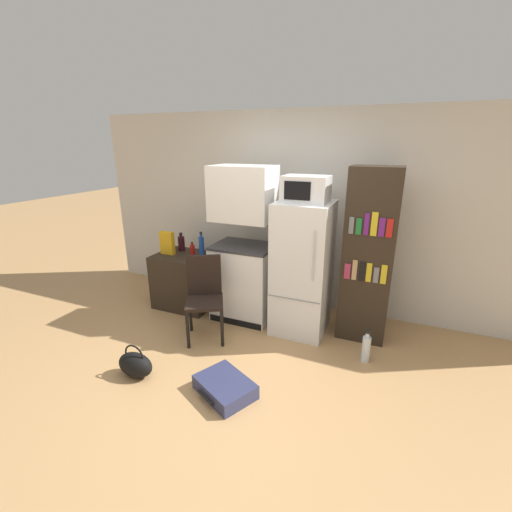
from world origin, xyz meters
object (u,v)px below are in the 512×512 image
bookshelf (368,257)px  cereal_box (167,243)px  bottle_blue_soda (201,245)px  refrigerator (302,269)px  handbag (135,364)px  chair (205,291)px  suitcase_large_flat (225,387)px  microwave (306,189)px  water_bottle_front (366,348)px  bottle_ketchup_red (192,249)px  kitchen_hutch (244,251)px  bottle_wine_dark (181,243)px  side_table (186,280)px  bottle_amber_beer (169,244)px

bookshelf → cereal_box: bearing=-176.2°
bottle_blue_soda → cereal_box: size_ratio=1.02×
refrigerator → bottle_blue_soda: 1.39m
refrigerator → handbag: size_ratio=4.21×
chair → suitcase_large_flat: bearing=-79.0°
microwave → water_bottle_front: bearing=-25.1°
water_bottle_front → handbag: bearing=-151.1°
suitcase_large_flat → microwave: bearing=104.5°
bookshelf → bottle_ketchup_red: size_ratio=11.71×
microwave → bookshelf: bearing=10.6°
kitchen_hutch → bottle_ketchup_red: bearing=176.7°
suitcase_large_flat → water_bottle_front: bearing=68.7°
handbag → bottle_wine_dark: bearing=108.7°
bottle_blue_soda → chair: size_ratio=0.33×
side_table → suitcase_large_flat: (1.31, -1.36, -0.29)m
chair → suitcase_large_flat: 1.15m
bottle_amber_beer → refrigerator: bearing=-3.8°
refrigerator → bottle_blue_soda: size_ratio=4.96×
kitchen_hutch → bookshelf: size_ratio=0.99×
refrigerator → suitcase_large_flat: size_ratio=2.45×
side_table → suitcase_large_flat: size_ratio=1.20×
bottle_amber_beer → bottle_blue_soda: bearing=-2.1°
bottle_amber_beer → bottle_wine_dark: bearing=10.4°
kitchen_hutch → cereal_box: bearing=-176.1°
handbag → bookshelf: bearing=40.4°
water_bottle_front → side_table: bearing=170.9°
suitcase_large_flat → kitchen_hutch: bearing=134.7°
kitchen_hutch → bottle_wine_dark: kitchen_hutch is taller
bottle_wine_dark → cereal_box: cereal_box is taller
refrigerator → bottle_amber_beer: bearing=176.2°
side_table → water_bottle_front: bearing=-9.1°
kitchen_hutch → chair: bearing=-110.5°
water_bottle_front → bottle_amber_beer: bearing=169.5°
kitchen_hutch → refrigerator: bearing=-2.4°
bottle_wine_dark → suitcase_large_flat: bottle_wine_dark is taller
side_table → bookshelf: bookshelf is taller
bottle_amber_beer → cereal_box: bearing=-59.1°
refrigerator → bottle_ketchup_red: bearing=177.1°
chair → refrigerator: bearing=1.1°
bookshelf → water_bottle_front: bookshelf is taller
cereal_box → suitcase_large_flat: size_ratio=0.49×
kitchen_hutch → microwave: 1.08m
kitchen_hutch → bottle_wine_dark: 1.00m
kitchen_hutch → cereal_box: 1.07m
bottle_ketchup_red → bottle_amber_beer: size_ratio=0.94×
water_bottle_front → refrigerator: bearing=154.8°
refrigerator → bottle_ketchup_red: refrigerator is taller
side_table → kitchen_hutch: kitchen_hutch is taller
chair → bottle_ketchup_red: bearing=102.6°
bottle_blue_soda → kitchen_hutch: bearing=-6.7°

